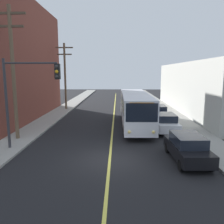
% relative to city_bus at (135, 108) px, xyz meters
% --- Properties ---
extents(ground_plane, '(120.00, 120.00, 0.00)m').
position_rel_city_bus_xyz_m(ground_plane, '(-2.20, -9.22, -1.82)').
color(ground_plane, black).
extents(sidewalk_left, '(2.50, 90.00, 0.15)m').
position_rel_city_bus_xyz_m(sidewalk_left, '(-9.45, 0.78, -1.74)').
color(sidewalk_left, gray).
rests_on(sidewalk_left, ground).
extents(sidewalk_right, '(2.50, 90.00, 0.15)m').
position_rel_city_bus_xyz_m(sidewalk_right, '(5.05, 0.78, -1.74)').
color(sidewalk_right, gray).
rests_on(sidewalk_right, ground).
extents(lane_stripe_center, '(0.16, 60.00, 0.01)m').
position_rel_city_bus_xyz_m(lane_stripe_center, '(-2.20, 5.78, -1.81)').
color(lane_stripe_center, '#D8CC4C').
rests_on(lane_stripe_center, ground).
extents(city_bus, '(2.63, 12.17, 3.20)m').
position_rel_city_bus_xyz_m(city_bus, '(0.00, 0.00, 0.00)').
color(city_bus, silver).
rests_on(city_bus, ground).
extents(parked_car_black, '(1.96, 4.46, 1.62)m').
position_rel_city_bus_xyz_m(parked_car_black, '(2.44, -9.33, -0.98)').
color(parked_car_black, black).
rests_on(parked_car_black, ground).
extents(parked_car_white, '(1.83, 4.41, 1.62)m').
position_rel_city_bus_xyz_m(parked_car_white, '(2.55, -2.30, -0.98)').
color(parked_car_white, silver).
rests_on(parked_car_white, ground).
extents(parked_car_blue, '(1.94, 4.46, 1.62)m').
position_rel_city_bus_xyz_m(parked_car_blue, '(2.78, 3.11, -0.98)').
color(parked_car_blue, navy).
rests_on(parked_car_blue, ground).
extents(utility_pole_near, '(2.40, 0.28, 9.91)m').
position_rel_city_bus_xyz_m(utility_pole_near, '(-9.57, -5.26, 3.79)').
color(utility_pole_near, brown).
rests_on(utility_pole_near, sidewalk_left).
extents(utility_pole_mid, '(2.40, 0.28, 9.05)m').
position_rel_city_bus_xyz_m(utility_pole_mid, '(-9.07, 9.88, 3.34)').
color(utility_pole_mid, brown).
rests_on(utility_pole_mid, sidewalk_left).
extents(traffic_signal_left_corner, '(3.75, 0.48, 6.00)m').
position_rel_city_bus_xyz_m(traffic_signal_left_corner, '(-7.61, -7.55, 2.49)').
color(traffic_signal_left_corner, '#2D2D33').
rests_on(traffic_signal_left_corner, sidewalk_left).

